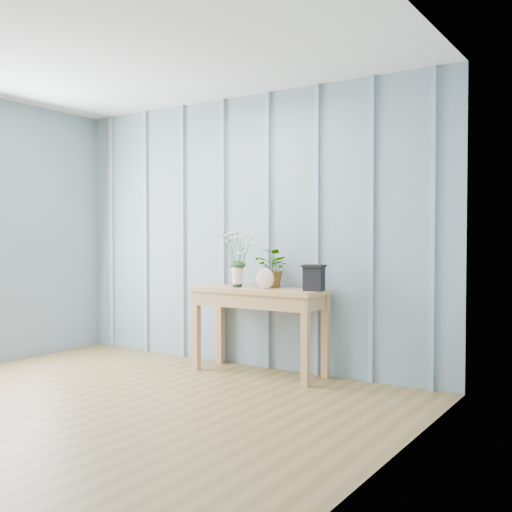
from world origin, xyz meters
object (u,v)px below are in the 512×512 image
Objects in this scene: daisy_vase at (237,251)px; carved_box at (314,277)px; sideboard at (259,301)px; felt_disc_vessel at (265,279)px.

carved_box is at bearing 3.12° from daisy_vase.
carved_box reaches higher than sideboard.
sideboard is 6.75× the size of felt_disc_vessel.
sideboard is at bearing 8.50° from daisy_vase.
daisy_vase is 2.36× the size of carved_box.
daisy_vase is 0.38m from felt_disc_vessel.
felt_disc_vessel is at bearing -3.94° from daisy_vase.
felt_disc_vessel is at bearing -28.90° from sideboard.
daisy_vase is (-0.21, -0.03, 0.43)m from sideboard.
daisy_vase is at bearing 175.34° from felt_disc_vessel.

